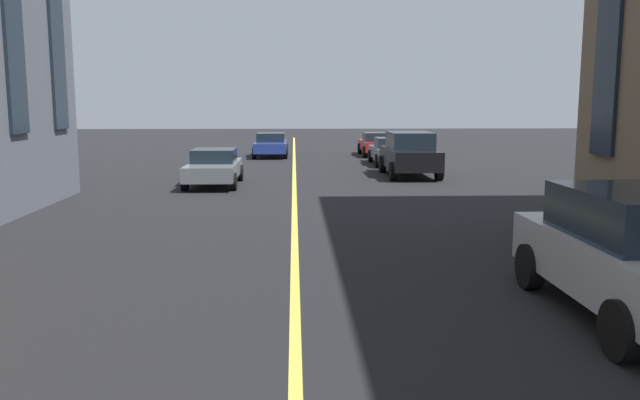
{
  "coord_description": "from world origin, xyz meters",
  "views": [
    {
      "loc": [
        1.82,
        -0.0,
        3.12
      ],
      "look_at": [
        14.21,
        -0.5,
        1.25
      ],
      "focal_mm": 36.43,
      "sensor_mm": 36.0,
      "label": 1
    }
  ],
  "objects_px": {
    "car_grey_near": "(214,167)",
    "car_grey_oncoming": "(391,151)",
    "car_silver_parked_a": "(635,253)",
    "car_black_far": "(409,154)",
    "car_red_trailing": "(377,144)",
    "car_blue_mid": "(271,145)"
  },
  "relations": [
    {
      "from": "car_grey_near",
      "to": "car_silver_parked_a",
      "type": "bearing_deg",
      "value": -153.12
    },
    {
      "from": "car_blue_mid",
      "to": "car_grey_near",
      "type": "distance_m",
      "value": 13.19
    },
    {
      "from": "car_black_far",
      "to": "car_grey_near",
      "type": "distance_m",
      "value": 8.4
    },
    {
      "from": "car_black_far",
      "to": "car_blue_mid",
      "type": "bearing_deg",
      "value": 31.16
    },
    {
      "from": "car_red_trailing",
      "to": "car_black_far",
      "type": "bearing_deg",
      "value": 180.0
    },
    {
      "from": "car_silver_parked_a",
      "to": "car_red_trailing",
      "type": "bearing_deg",
      "value": -0.0
    },
    {
      "from": "car_red_trailing",
      "to": "car_silver_parked_a",
      "type": "bearing_deg",
      "value": 180.0
    },
    {
      "from": "car_grey_near",
      "to": "car_red_trailing",
      "type": "bearing_deg",
      "value": -30.2
    },
    {
      "from": "car_silver_parked_a",
      "to": "car_grey_near",
      "type": "bearing_deg",
      "value": 26.88
    },
    {
      "from": "car_grey_near",
      "to": "car_silver_parked_a",
      "type": "distance_m",
      "value": 17.56
    },
    {
      "from": "car_black_far",
      "to": "car_red_trailing",
      "type": "distance_m",
      "value": 10.9
    },
    {
      "from": "car_red_trailing",
      "to": "car_grey_near",
      "type": "xyz_separation_m",
      "value": [
        -13.64,
        7.94,
        0.0
      ]
    },
    {
      "from": "car_blue_mid",
      "to": "car_red_trailing",
      "type": "height_order",
      "value": "same"
    },
    {
      "from": "car_silver_parked_a",
      "to": "car_grey_oncoming",
      "type": "bearing_deg",
      "value": -0.0
    },
    {
      "from": "car_blue_mid",
      "to": "car_grey_near",
      "type": "height_order",
      "value": "same"
    },
    {
      "from": "car_blue_mid",
      "to": "car_grey_oncoming",
      "type": "height_order",
      "value": "same"
    },
    {
      "from": "car_black_far",
      "to": "car_silver_parked_a",
      "type": "height_order",
      "value": "same"
    },
    {
      "from": "car_grey_near",
      "to": "car_grey_oncoming",
      "type": "xyz_separation_m",
      "value": [
        7.98,
        -7.94,
        0.0
      ]
    },
    {
      "from": "car_red_trailing",
      "to": "car_grey_near",
      "type": "bearing_deg",
      "value": 149.8
    },
    {
      "from": "car_black_far",
      "to": "car_silver_parked_a",
      "type": "distance_m",
      "value": 18.4
    },
    {
      "from": "car_red_trailing",
      "to": "car_grey_oncoming",
      "type": "height_order",
      "value": "same"
    },
    {
      "from": "car_grey_near",
      "to": "car_grey_oncoming",
      "type": "bearing_deg",
      "value": -44.84
    }
  ]
}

